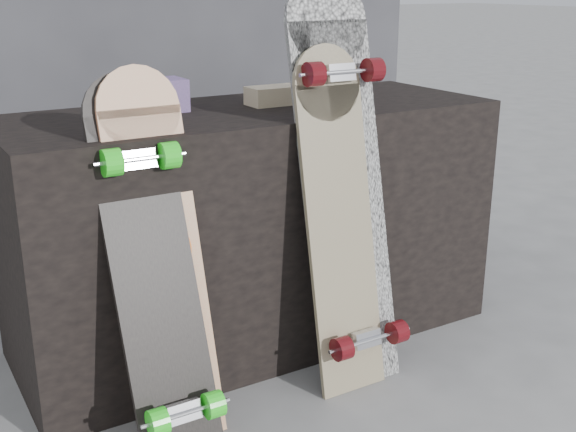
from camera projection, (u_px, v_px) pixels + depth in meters
ground at (336, 399)px, 2.15m from camera, size 60.00×60.00×0.00m
vendor_table at (254, 226)px, 2.44m from camera, size 1.60×0.60×0.80m
booth at (152, 3)px, 2.91m from camera, size 2.40×0.22×2.20m
merch_box_purple at (155, 96)px, 2.23m from camera, size 0.18×0.12×0.10m
merch_box_small at (323, 83)px, 2.44m from camera, size 0.14×0.14×0.12m
merch_box_flat at (280, 95)px, 2.38m from camera, size 0.22×0.10×0.06m
longboard_geisha at (159, 246)px, 1.91m from camera, size 0.23×0.28×0.99m
longboard_celtic at (338, 211)px, 2.12m from camera, size 0.22×0.22×1.02m
longboard_cascadia at (343, 177)px, 2.14m from camera, size 0.28×0.34×1.22m
skateboard_dark at (152, 260)px, 1.87m from camera, size 0.22×0.41×0.97m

